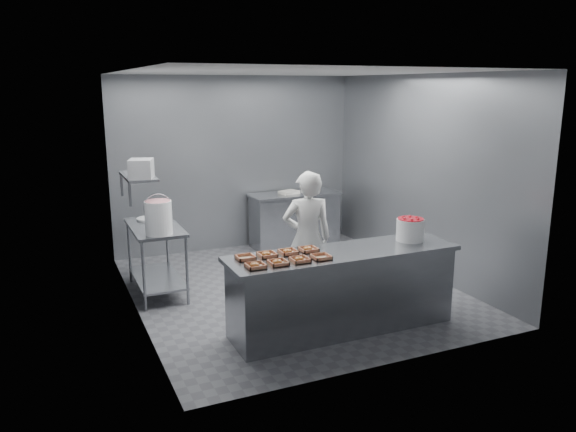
% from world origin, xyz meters
% --- Properties ---
extents(floor, '(4.50, 4.50, 0.00)m').
position_xyz_m(floor, '(0.00, 0.00, 0.00)').
color(floor, '#4C4C51').
rests_on(floor, ground).
extents(ceiling, '(4.50, 4.50, 0.00)m').
position_xyz_m(ceiling, '(0.00, 0.00, 2.80)').
color(ceiling, white).
rests_on(ceiling, wall_back).
extents(wall_back, '(4.00, 0.04, 2.80)m').
position_xyz_m(wall_back, '(0.00, 2.25, 1.40)').
color(wall_back, slate).
rests_on(wall_back, ground).
extents(wall_left, '(0.04, 4.50, 2.80)m').
position_xyz_m(wall_left, '(-2.00, 0.00, 1.40)').
color(wall_left, slate).
rests_on(wall_left, ground).
extents(wall_right, '(0.04, 4.50, 2.80)m').
position_xyz_m(wall_right, '(2.00, 0.00, 1.40)').
color(wall_right, slate).
rests_on(wall_right, ground).
extents(service_counter, '(2.60, 0.70, 0.90)m').
position_xyz_m(service_counter, '(0.00, -1.35, 0.45)').
color(service_counter, slate).
rests_on(service_counter, ground).
extents(prep_table, '(0.60, 1.20, 0.90)m').
position_xyz_m(prep_table, '(-1.65, 0.60, 0.59)').
color(prep_table, slate).
rests_on(prep_table, ground).
extents(back_counter, '(1.50, 0.60, 0.90)m').
position_xyz_m(back_counter, '(0.90, 1.90, 0.45)').
color(back_counter, slate).
rests_on(back_counter, ground).
extents(wall_shelf, '(0.35, 0.90, 0.03)m').
position_xyz_m(wall_shelf, '(-1.82, 0.60, 1.55)').
color(wall_shelf, slate).
rests_on(wall_shelf, wall_left).
extents(tray_0, '(0.19, 0.18, 0.06)m').
position_xyz_m(tray_0, '(-1.07, -1.50, 0.92)').
color(tray_0, tan).
rests_on(tray_0, service_counter).
extents(tray_1, '(0.19, 0.18, 0.06)m').
position_xyz_m(tray_1, '(-0.83, -1.50, 0.92)').
color(tray_1, tan).
rests_on(tray_1, service_counter).
extents(tray_2, '(0.19, 0.18, 0.06)m').
position_xyz_m(tray_2, '(-0.59, -1.50, 0.92)').
color(tray_2, tan).
rests_on(tray_2, service_counter).
extents(tray_3, '(0.19, 0.18, 0.04)m').
position_xyz_m(tray_3, '(-0.35, -1.50, 0.92)').
color(tray_3, tan).
rests_on(tray_3, service_counter).
extents(tray_4, '(0.19, 0.18, 0.04)m').
position_xyz_m(tray_4, '(-1.07, -1.20, 0.92)').
color(tray_4, tan).
rests_on(tray_4, service_counter).
extents(tray_5, '(0.19, 0.18, 0.06)m').
position_xyz_m(tray_5, '(-0.83, -1.20, 0.92)').
color(tray_5, tan).
rests_on(tray_5, service_counter).
extents(tray_6, '(0.19, 0.18, 0.06)m').
position_xyz_m(tray_6, '(-0.59, -1.20, 0.92)').
color(tray_6, tan).
rests_on(tray_6, service_counter).
extents(tray_7, '(0.19, 0.18, 0.06)m').
position_xyz_m(tray_7, '(-0.35, -1.20, 0.92)').
color(tray_7, tan).
rests_on(tray_7, service_counter).
extents(worker, '(0.68, 0.52, 1.66)m').
position_xyz_m(worker, '(-0.02, -0.49, 0.83)').
color(worker, silver).
rests_on(worker, ground).
extents(strawberry_tub, '(0.32, 0.32, 0.26)m').
position_xyz_m(strawberry_tub, '(0.90, -1.29, 1.04)').
color(strawberry_tub, white).
rests_on(strawberry_tub, service_counter).
extents(glaze_bucket, '(0.34, 0.32, 0.49)m').
position_xyz_m(glaze_bucket, '(-1.68, 0.16, 1.11)').
color(glaze_bucket, white).
rests_on(glaze_bucket, prep_table).
extents(bucket_lid, '(0.37, 0.37, 0.03)m').
position_xyz_m(bucket_lid, '(-1.65, 0.97, 0.91)').
color(bucket_lid, white).
rests_on(bucket_lid, prep_table).
extents(rag, '(0.16, 0.14, 0.02)m').
position_xyz_m(rag, '(-1.70, 1.04, 0.91)').
color(rag, '#CCB28C').
rests_on(rag, prep_table).
extents(appliance, '(0.35, 0.37, 0.23)m').
position_xyz_m(appliance, '(-1.82, 0.33, 1.68)').
color(appliance, gray).
rests_on(appliance, wall_shelf).
extents(paper_stack, '(0.34, 0.28, 0.05)m').
position_xyz_m(paper_stack, '(0.80, 1.90, 0.92)').
color(paper_stack, silver).
rests_on(paper_stack, back_counter).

